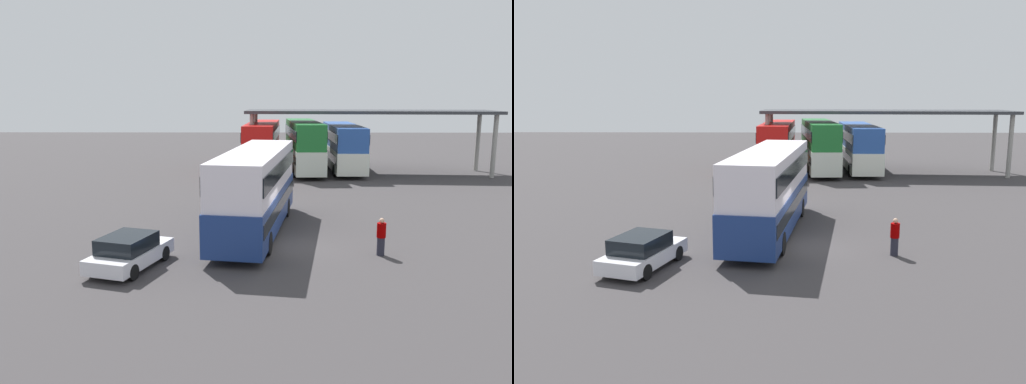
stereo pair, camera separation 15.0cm
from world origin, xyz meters
TOP-DOWN VIEW (x-y plane):
  - ground_plane at (0.00, 0.00)m, footprint 140.00×140.00m
  - double_decker_main at (-1.46, 2.56)m, footprint 4.21×11.64m
  - parked_hatchback at (-6.30, -2.86)m, footprint 2.86×4.24m
  - double_decker_near_canopy at (-1.14, 23.85)m, footprint 3.44×11.73m
  - double_decker_mid_row at (2.49, 23.12)m, footprint 2.75×11.54m
  - double_decker_far_right at (5.99, 23.63)m, footprint 2.68×11.59m
  - depot_canopy at (7.86, 22.21)m, footprint 21.01×6.40m
  - pedestrian_waiting at (3.80, -1.11)m, footprint 0.38×0.38m

SIDE VIEW (x-z plane):
  - ground_plane at x=0.00m, z-range 0.00..0.00m
  - parked_hatchback at x=-6.30m, z-range 0.00..1.35m
  - pedestrian_waiting at x=3.80m, z-range -0.01..1.60m
  - double_decker_far_right at x=5.99m, z-range 0.20..4.23m
  - double_decker_main at x=-1.46m, z-range 0.20..4.24m
  - double_decker_near_canopy at x=-1.14m, z-range 0.21..4.40m
  - double_decker_mid_row at x=2.49m, z-range 0.21..4.55m
  - depot_canopy at x=7.86m, z-range 2.29..7.61m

